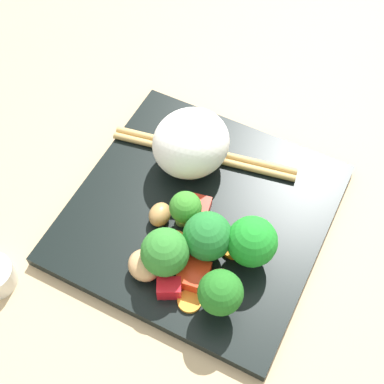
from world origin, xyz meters
The scene contains 21 objects.
ground_plane centered at (0.00, 0.00, -1.00)cm, with size 110.00×110.00×2.00cm, color tan.
square_plate centered at (0.00, 0.00, 0.70)cm, with size 28.12×28.12×1.40cm, color black.
rice_mound centered at (5.60, 3.79, 5.31)cm, with size 9.16×8.50×7.84cm, color white.
broccoli_floret_0 centered at (-8.15, -0.23, 5.15)cm, with size 5.08×5.08×6.44cm.
broccoli_floret_1 centered at (-2.16, 0.69, 4.46)cm, with size 3.58×3.58×5.25cm.
broccoli_floret_2 centered at (-3.14, -7.50, 5.15)cm, with size 5.36×5.36×6.68cm.
broccoli_floret_3 centered at (-9.66, -6.89, 5.15)cm, with size 4.58×4.58×6.13cm.
broccoli_floret_4 centered at (-4.61, -3.11, 5.20)cm, with size 5.22×5.22×6.57cm.
carrot_slice_0 centered at (-4.74, 0.51, 1.71)cm, with size 2.14×2.14×0.63cm, color orange.
carrot_slice_1 centered at (-1.82, -2.72, 1.77)cm, with size 2.64×2.64×0.74cm, color orange.
carrot_slice_2 centered at (-10.48, -3.93, 1.60)cm, with size 2.55×2.55×0.41cm, color orange.
carrot_slice_3 centered at (-6.66, 1.75, 1.62)cm, with size 3.08×3.08×0.45cm, color orange.
carrot_slice_4 centered at (-2.59, -5.54, 1.65)cm, with size 3.15×3.15×0.51cm, color orange.
pepper_chunk_0 centered at (-5.95, -1.52, 2.27)cm, with size 2.87×2.46×1.74cm, color red.
pepper_chunk_1 centered at (-10.42, -1.53, 2.38)cm, with size 2.52×1.78×1.97cm, color red.
pepper_chunk_2 centered at (-8.01, -3.15, 2.38)cm, with size 3.14×3.23×1.97cm, color red.
pepper_chunk_3 centered at (-0.12, -0.45, 2.13)cm, with size 2.41×2.49×1.47cm, color red.
chicken_piece_0 centered at (-3.05, 3.43, 2.55)cm, with size 2.95×2.39×2.30cm, color #B5854C.
chicken_piece_1 centered at (-9.41, 1.87, 2.82)cm, with size 3.72×3.41×2.86cm, color tan.
chicken_piece_2 centered at (-7.35, -5.83, 2.37)cm, with size 2.80×2.56×1.95cm, color tan.
chopstick_pair centered at (7.36, 2.92, 1.82)cm, with size 5.51×22.94×0.84cm.
Camera 1 is at (-30.09, -13.79, 55.69)cm, focal length 51.85 mm.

